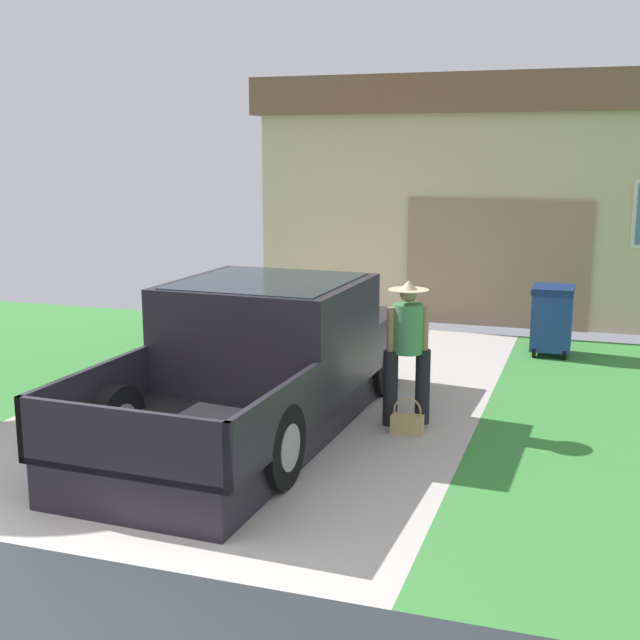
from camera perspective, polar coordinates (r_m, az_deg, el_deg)
pickup_truck at (r=9.55m, az=-3.62°, el=-2.66°), size 2.23×5.31×1.63m
person_with_hat at (r=9.41m, az=5.98°, el=-1.79°), size 0.50×0.45×1.65m
handbag at (r=9.31m, az=5.96°, el=-6.94°), size 0.35×0.17×0.41m
house_with_garage at (r=18.31m, az=14.31°, el=8.47°), size 9.78×7.24×4.37m
wheeled_trash_bin at (r=13.14m, az=15.53°, el=0.15°), size 0.60×0.72×1.05m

